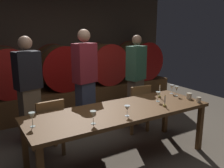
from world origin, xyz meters
TOP-DOWN VIEW (x-y plane):
  - ground_plane at (0.00, 0.00)m, footprint 8.14×8.14m
  - back_wall at (0.00, 3.10)m, footprint 6.26×0.24m
  - barrel_shelf at (0.00, 2.55)m, footprint 5.63×0.90m
  - wine_barrel_left at (-1.09, 2.55)m, footprint 0.97×0.84m
  - wine_barrel_center at (-0.01, 2.55)m, footprint 0.97×0.84m
  - wine_barrel_right at (1.08, 2.55)m, footprint 0.97×0.84m
  - wine_barrel_far_right at (2.17, 2.55)m, footprint 0.97×0.84m
  - dining_table at (-0.01, 0.09)m, footprint 2.61×0.88m
  - chair_left at (-0.84, 0.73)m, footprint 0.41×0.41m
  - chair_right at (0.80, 0.76)m, footprint 0.43×0.43m
  - guest_left at (-0.96, 1.26)m, footprint 0.43×0.32m
  - guest_center at (-0.02, 1.19)m, footprint 0.43×0.32m
  - guest_right at (1.11, 1.23)m, footprint 0.44×0.35m
  - candle_left at (0.61, -0.12)m, footprint 0.05×0.05m
  - candle_right at (0.86, 0.26)m, footprint 0.05×0.05m
  - wine_glass_far_left at (-1.19, 0.13)m, footprint 0.08×0.08m
  - wine_glass_left at (-0.56, -0.16)m, footprint 0.08×0.08m
  - wine_glass_center_left at (-0.07, -0.16)m, footprint 0.08×0.08m
  - wine_glass_center_right at (0.69, 0.11)m, footprint 0.08×0.08m
  - wine_glass_right at (1.16, 0.19)m, footprint 0.06×0.06m
  - wine_glass_far_right at (1.19, 0.33)m, footprint 0.07×0.07m
  - cup_left at (1.19, -0.25)m, footprint 0.07×0.07m
  - cup_right at (1.21, -0.04)m, footprint 0.08×0.08m

SIDE VIEW (x-z plane):
  - ground_plane at x=0.00m, z-range 0.00..0.00m
  - barrel_shelf at x=0.00m, z-range 0.00..0.53m
  - chair_left at x=-0.84m, z-range 0.05..0.93m
  - chair_right at x=0.80m, z-range 0.05..0.93m
  - dining_table at x=-0.01m, z-range 0.32..1.08m
  - cup_left at x=1.19m, z-range 0.77..0.85m
  - cup_right at x=1.21m, z-range 0.77..0.86m
  - candle_left at x=0.61m, z-range 0.72..0.91m
  - candle_right at x=0.86m, z-range 0.72..0.94m
  - wine_glass_center_left at x=-0.07m, z-range 0.80..0.94m
  - wine_glass_far_right at x=1.19m, z-range 0.80..0.95m
  - wine_glass_left at x=-0.56m, z-range 0.80..0.96m
  - wine_glass_center_right at x=0.69m, z-range 0.80..0.96m
  - wine_glass_right at x=1.16m, z-range 0.80..0.96m
  - guest_right at x=1.11m, z-range 0.02..1.75m
  - wine_glass_far_left at x=-1.19m, z-range 0.80..0.98m
  - guest_left at x=-0.96m, z-range 0.03..1.78m
  - guest_center at x=-0.02m, z-range 0.03..1.88m
  - wine_barrel_left at x=-1.09m, z-range 0.53..1.50m
  - wine_barrel_center at x=-0.01m, z-range 0.53..1.50m
  - wine_barrel_right at x=1.08m, z-range 0.53..1.50m
  - wine_barrel_far_right at x=2.17m, z-range 0.53..1.50m
  - back_wall at x=0.00m, z-range 0.00..2.63m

